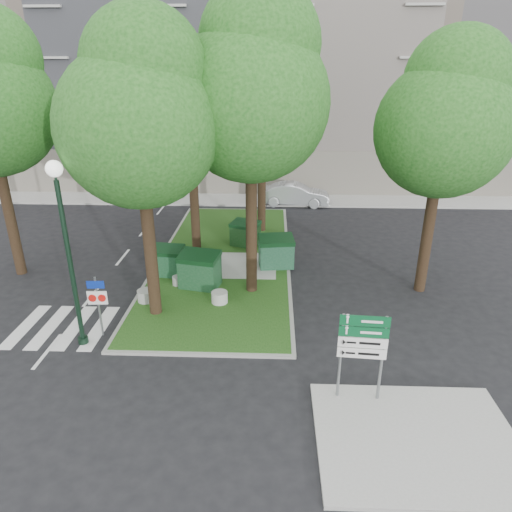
{
  "coord_description": "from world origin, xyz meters",
  "views": [
    {
      "loc": [
        2.84,
        -12.34,
        8.62
      ],
      "look_at": [
        2.22,
        3.59,
        2.0
      ],
      "focal_mm": 32.0,
      "sensor_mm": 36.0,
      "label": 1
    }
  ],
  "objects_px": {
    "tree_median_near_left": "(140,112)",
    "tree_street_right": "(447,116)",
    "litter_bin": "(280,241)",
    "traffic_sign_pole": "(98,299)",
    "car_white": "(148,189)",
    "tree_median_near_right": "(253,87)",
    "tree_median_far": "(264,74)",
    "car_silver": "(295,194)",
    "dumpster_c": "(245,234)",
    "bollard_right": "(220,297)",
    "dumpster_a": "(168,261)",
    "tree_median_mid": "(191,107)",
    "dumpster_d": "(276,252)",
    "dumpster_b": "(200,270)",
    "street_lamp": "(65,235)",
    "directional_sign": "(362,344)",
    "bollard_mid": "(178,280)",
    "bollard_left": "(146,296)"
  },
  "relations": [
    {
      "from": "dumpster_a",
      "to": "dumpster_c",
      "type": "bearing_deg",
      "value": 55.88
    },
    {
      "from": "litter_bin",
      "to": "street_lamp",
      "type": "height_order",
      "value": "street_lamp"
    },
    {
      "from": "bollard_right",
      "to": "car_silver",
      "type": "xyz_separation_m",
      "value": [
        3.49,
        14.14,
        0.4
      ]
    },
    {
      "from": "dumpster_b",
      "to": "street_lamp",
      "type": "relative_size",
      "value": 0.3
    },
    {
      "from": "tree_median_mid",
      "to": "bollard_right",
      "type": "bearing_deg",
      "value": -73.29
    },
    {
      "from": "tree_median_mid",
      "to": "dumpster_d",
      "type": "height_order",
      "value": "tree_median_mid"
    },
    {
      "from": "tree_median_far",
      "to": "traffic_sign_pole",
      "type": "xyz_separation_m",
      "value": [
        -5.3,
        -11.02,
        -6.89
      ]
    },
    {
      "from": "traffic_sign_pole",
      "to": "directional_sign",
      "type": "xyz_separation_m",
      "value": [
        8.27,
        -3.04,
        0.42
      ]
    },
    {
      "from": "dumpster_b",
      "to": "bollard_left",
      "type": "relative_size",
      "value": 2.84
    },
    {
      "from": "tree_median_far",
      "to": "dumpster_a",
      "type": "relative_size",
      "value": 7.91
    },
    {
      "from": "dumpster_c",
      "to": "tree_median_far",
      "type": "bearing_deg",
      "value": 94.48
    },
    {
      "from": "car_silver",
      "to": "tree_median_mid",
      "type": "bearing_deg",
      "value": 153.46
    },
    {
      "from": "tree_median_mid",
      "to": "dumpster_b",
      "type": "bearing_deg",
      "value": -80.17
    },
    {
      "from": "directional_sign",
      "to": "car_silver",
      "type": "relative_size",
      "value": 0.57
    },
    {
      "from": "tree_median_far",
      "to": "car_silver",
      "type": "relative_size",
      "value": 2.62
    },
    {
      "from": "bollard_left",
      "to": "dumpster_b",
      "type": "bearing_deg",
      "value": 36.25
    },
    {
      "from": "tree_street_right",
      "to": "dumpster_c",
      "type": "height_order",
      "value": "tree_street_right"
    },
    {
      "from": "dumpster_c",
      "to": "litter_bin",
      "type": "bearing_deg",
      "value": 15.39
    },
    {
      "from": "dumpster_a",
      "to": "bollard_mid",
      "type": "relative_size",
      "value": 2.95
    },
    {
      "from": "dumpster_c",
      "to": "traffic_sign_pole",
      "type": "height_order",
      "value": "traffic_sign_pole"
    },
    {
      "from": "directional_sign",
      "to": "car_white",
      "type": "distance_m",
      "value": 23.54
    },
    {
      "from": "litter_bin",
      "to": "street_lamp",
      "type": "xyz_separation_m",
      "value": [
        -6.7,
        -8.81,
        3.43
      ]
    },
    {
      "from": "tree_median_mid",
      "to": "bollard_left",
      "type": "xyz_separation_m",
      "value": [
        -1.19,
        -5.7,
        -6.63
      ]
    },
    {
      "from": "car_white",
      "to": "tree_median_near_right",
      "type": "bearing_deg",
      "value": -147.09
    },
    {
      "from": "dumpster_c",
      "to": "tree_street_right",
      "type": "bearing_deg",
      "value": -6.98
    },
    {
      "from": "bollard_right",
      "to": "directional_sign",
      "type": "distance_m",
      "value": 7.12
    },
    {
      "from": "tree_street_right",
      "to": "car_silver",
      "type": "bearing_deg",
      "value": 111.11
    },
    {
      "from": "litter_bin",
      "to": "traffic_sign_pole",
      "type": "distance_m",
      "value": 10.41
    },
    {
      "from": "tree_median_near_left",
      "to": "dumpster_a",
      "type": "distance_m",
      "value": 7.38
    },
    {
      "from": "dumpster_b",
      "to": "street_lamp",
      "type": "xyz_separation_m",
      "value": [
        -3.33,
        -4.25,
        3.03
      ]
    },
    {
      "from": "tree_median_near_right",
      "to": "dumpster_c",
      "type": "relative_size",
      "value": 6.84
    },
    {
      "from": "tree_median_near_left",
      "to": "tree_median_mid",
      "type": "relative_size",
      "value": 1.05
    },
    {
      "from": "tree_street_right",
      "to": "directional_sign",
      "type": "bearing_deg",
      "value": -118.5
    },
    {
      "from": "bollard_left",
      "to": "street_lamp",
      "type": "relative_size",
      "value": 0.1
    },
    {
      "from": "bollard_mid",
      "to": "litter_bin",
      "type": "relative_size",
      "value": 0.8
    },
    {
      "from": "dumpster_a",
      "to": "directional_sign",
      "type": "height_order",
      "value": "directional_sign"
    },
    {
      "from": "tree_median_near_right",
      "to": "directional_sign",
      "type": "xyz_separation_m",
      "value": [
        3.17,
        -6.56,
        -6.14
      ]
    },
    {
      "from": "tree_median_far",
      "to": "tree_street_right",
      "type": "bearing_deg",
      "value": -45.83
    },
    {
      "from": "bollard_right",
      "to": "bollard_left",
      "type": "bearing_deg",
      "value": 179.79
    },
    {
      "from": "bollard_mid",
      "to": "tree_median_near_right",
      "type": "bearing_deg",
      "value": -5.53
    },
    {
      "from": "tree_street_right",
      "to": "dumpster_b",
      "type": "distance_m",
      "value": 11.11
    },
    {
      "from": "dumpster_c",
      "to": "car_white",
      "type": "xyz_separation_m",
      "value": [
        -7.37,
        9.09,
        -0.03
      ]
    },
    {
      "from": "tree_median_near_left",
      "to": "tree_median_mid",
      "type": "xyz_separation_m",
      "value": [
        0.5,
        6.5,
        -0.34
      ]
    },
    {
      "from": "tree_median_near_left",
      "to": "tree_street_right",
      "type": "relative_size",
      "value": 1.05
    },
    {
      "from": "tree_street_right",
      "to": "tree_median_near_right",
      "type": "bearing_deg",
      "value": -175.91
    },
    {
      "from": "tree_median_near_right",
      "to": "bollard_right",
      "type": "xyz_separation_m",
      "value": [
        -1.29,
        -1.21,
        -7.64
      ]
    },
    {
      "from": "tree_median_near_left",
      "to": "dumpster_c",
      "type": "distance_m",
      "value": 10.03
    },
    {
      "from": "dumpster_a",
      "to": "tree_median_far",
      "type": "bearing_deg",
      "value": 63.48
    },
    {
      "from": "dumpster_b",
      "to": "dumpster_c",
      "type": "bearing_deg",
      "value": 84.0
    },
    {
      "from": "tree_median_near_left",
      "to": "bollard_right",
      "type": "xyz_separation_m",
      "value": [
        2.21,
        0.79,
        -6.97
      ]
    }
  ]
}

